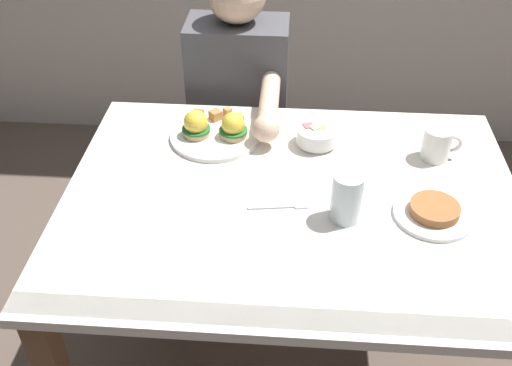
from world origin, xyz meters
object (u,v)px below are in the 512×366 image
at_px(dining_table, 290,227).
at_px(eggs_benedict_plate, 215,130).
at_px(fruit_bowl, 317,136).
at_px(water_glass_near, 347,199).
at_px(fork, 282,206).
at_px(diner_person, 239,107).
at_px(side_plate, 434,212).
at_px(coffee_mug, 438,143).

relative_size(dining_table, eggs_benedict_plate, 4.44).
xyz_separation_m(fruit_bowl, water_glass_near, (0.07, -0.32, 0.03)).
height_order(eggs_benedict_plate, fruit_bowl, eggs_benedict_plate).
distance_m(dining_table, fork, 0.12).
distance_m(fork, diner_person, 0.67).
bearing_deg(eggs_benedict_plate, water_glass_near, -42.29).
xyz_separation_m(water_glass_near, side_plate, (0.22, 0.02, -0.05)).
distance_m(fruit_bowl, side_plate, 0.42).
bearing_deg(eggs_benedict_plate, side_plate, -28.07).
bearing_deg(coffee_mug, diner_person, 146.66).
distance_m(fork, side_plate, 0.38).
bearing_deg(fork, fruit_bowl, 72.98).
xyz_separation_m(coffee_mug, diner_person, (-0.60, 0.39, -0.14)).
relative_size(eggs_benedict_plate, diner_person, 0.24).
relative_size(fork, side_plate, 0.78).
xyz_separation_m(dining_table, diner_person, (-0.20, 0.60, 0.02)).
xyz_separation_m(coffee_mug, fork, (-0.43, -0.25, -0.05)).
bearing_deg(coffee_mug, fork, -149.55).
distance_m(eggs_benedict_plate, fruit_bowl, 0.30).
relative_size(dining_table, fruit_bowl, 10.00).
bearing_deg(side_plate, eggs_benedict_plate, 151.93).
xyz_separation_m(fruit_bowl, diner_person, (-0.26, 0.35, -0.12)).
bearing_deg(fruit_bowl, fork, -107.02).
bearing_deg(diner_person, eggs_benedict_plate, -96.36).
xyz_separation_m(coffee_mug, water_glass_near, (-0.27, -0.28, 0.01)).
bearing_deg(water_glass_near, diner_person, 116.20).
bearing_deg(dining_table, eggs_benedict_plate, 131.84).
distance_m(coffee_mug, side_plate, 0.27).
bearing_deg(coffee_mug, fruit_bowl, 172.69).
relative_size(dining_table, fork, 7.69).
relative_size(coffee_mug, diner_person, 0.10).
xyz_separation_m(fork, side_plate, (0.38, -0.01, 0.01)).
xyz_separation_m(eggs_benedict_plate, water_glass_near, (0.37, -0.34, 0.03)).
bearing_deg(dining_table, fork, -118.33).
height_order(dining_table, diner_person, diner_person).
relative_size(eggs_benedict_plate, side_plate, 1.35).
distance_m(water_glass_near, side_plate, 0.23).
distance_m(fork, water_glass_near, 0.17).
relative_size(fruit_bowl, water_glass_near, 0.92).
bearing_deg(side_plate, fork, 178.74).
distance_m(coffee_mug, water_glass_near, 0.39).
bearing_deg(fruit_bowl, eggs_benedict_plate, 177.44).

